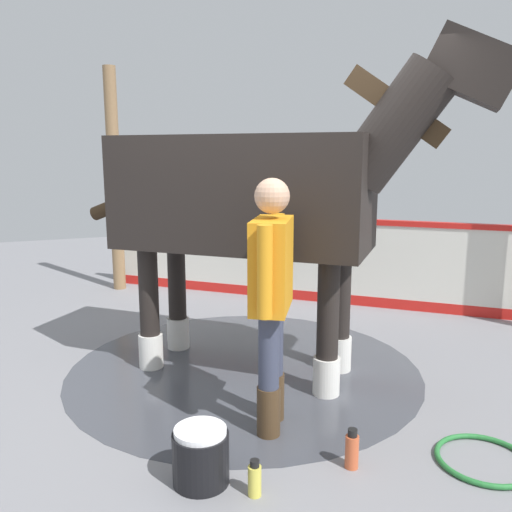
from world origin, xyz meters
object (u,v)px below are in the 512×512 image
horse (259,196)px  hose_coil (484,459)px  bottle_spray (352,450)px  wash_bucket (201,456)px  bottle_shampoo (255,479)px  handler (272,290)px

horse → hose_coil: bearing=-25.6°
bottle_spray → hose_coil: size_ratio=0.43×
wash_bucket → bottle_shampoo: size_ratio=1.56×
wash_bucket → bottle_spray: (0.18, 0.83, -0.05)m
hose_coil → bottle_shampoo: bearing=-98.3°
horse → bottle_shampoo: size_ratio=13.24×
horse → bottle_spray: 1.98m
bottle_spray → hose_coil: bottle_spray is taller
wash_bucket → hose_coil: size_ratio=0.57×
wash_bucket → bottle_spray: 0.85m
wash_bucket → hose_coil: 1.64m
wash_bucket → hose_coil: (0.41, 1.58, -0.14)m
wash_bucket → bottle_spray: bearing=78.1°
horse → bottle_spray: horse is taller
bottle_shampoo → hose_coil: 1.36m
handler → bottle_shampoo: 1.10m
bottle_shampoo → hose_coil: size_ratio=0.37×
bottle_shampoo → bottle_spray: size_ratio=0.85×
horse → wash_bucket: 2.00m
horse → hose_coil: (1.70, 0.74, -1.42)m
handler → bottle_spray: (0.59, 0.25, -0.82)m
handler → bottle_spray: size_ratio=6.86×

